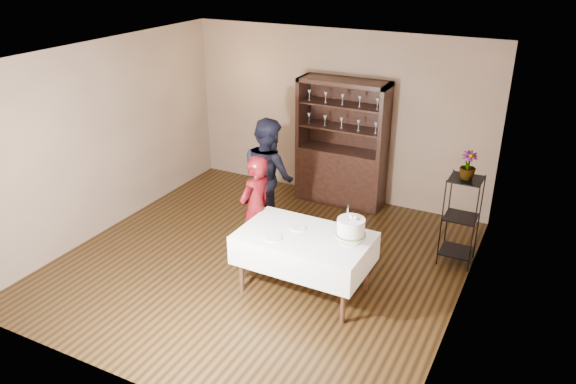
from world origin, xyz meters
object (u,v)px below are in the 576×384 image
Objects in this scene: cake_table at (304,248)px; china_hutch at (341,163)px; plant_etagere at (461,217)px; cake at (351,228)px; potted_plant at (468,165)px; man at (268,176)px; woman at (256,211)px.

china_hutch is at bearing 102.73° from cake_table.
plant_etagere is 2.48× the size of cake.
china_hutch is 1.67× the size of plant_etagere.
potted_plant is (0.95, 1.48, 0.41)m from cake.
man is at bearing -172.48° from potted_plant.
man reaches higher than cake_table.
cake_table is at bearing 81.04° from woman.
cake reaches higher than cake_table.
cake reaches higher than plant_etagere.
potted_plant is at bearing 129.38° from woman.
china_hutch is at bearing -174.54° from woman.
china_hutch is 4.13× the size of cake.
plant_etagere is 0.80× the size of woman.
woman reaches higher than plant_etagere.
potted_plant is (-0.00, -0.00, 0.72)m from plant_etagere.
man is at bearing 133.62° from cake_table.
china_hutch is 2.80m from cake.
cake is at bearing 5.48° from cake_table.
cake_table is 0.91× the size of man.
woman is 3.09× the size of cake.
cake is 1.35× the size of potted_plant.
china_hutch is 1.17× the size of man.
man is (-0.29, 0.86, 0.10)m from woman.
cake is at bearing -122.62° from potted_plant.
man reaches higher than cake.
china_hutch is 2.28m from woman.
cake_table is 1.66m from man.
cake_table is at bearing 164.65° from man.
plant_etagere is at bearing 57.45° from cake.
potted_plant is at bearing -141.46° from man.
man is 2.70m from potted_plant.
cake_table is 0.92m from woman.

